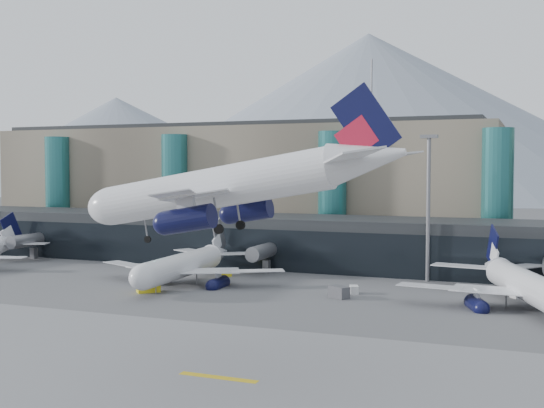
{
  "coord_description": "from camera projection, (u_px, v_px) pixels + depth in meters",
  "views": [
    {
      "loc": [
        47.83,
        -72.1,
        19.77
      ],
      "look_at": [
        7.02,
        32.0,
        13.91
      ],
      "focal_mm": 45.0,
      "sensor_mm": 36.0,
      "label": 1
    }
  ],
  "objects": [
    {
      "name": "jet_parked_right",
      "position": [
        518.0,
        273.0,
        98.89
      ],
      "size": [
        34.92,
        37.14,
        11.94
      ],
      "rotation": [
        0.0,
        0.0,
        1.91
      ],
      "color": "silver",
      "rests_on": "ground"
    },
    {
      "name": "veh_g",
      "position": [
        354.0,
        290.0,
        107.5
      ],
      "size": [
        1.92,
        2.45,
        1.25
      ],
      "primitive_type": "cube",
      "rotation": [
        0.0,
        0.0,
        -1.22
      ],
      "color": "silver",
      "rests_on": "ground"
    },
    {
      "name": "runway_markings",
      "position": [
        47.0,
        356.0,
        71.55
      ],
      "size": [
        128.0,
        1.0,
        0.02
      ],
      "color": "gold",
      "rests_on": "ground"
    },
    {
      "name": "terminal_main",
      "position": [
        239.0,
        185.0,
        177.48
      ],
      "size": [
        130.0,
        30.0,
        31.0
      ],
      "color": "gray",
      "rests_on": "ground"
    },
    {
      "name": "ground",
      "position": [
        127.0,
        326.0,
        85.5
      ],
      "size": [
        900.0,
        900.0,
        0.0
      ],
      "primitive_type": "plane",
      "color": "#515154",
      "rests_on": "ground"
    },
    {
      "name": "runway_strip",
      "position": [
        47.0,
        356.0,
        71.56
      ],
      "size": [
        400.0,
        40.0,
        0.04
      ],
      "primitive_type": "cube",
      "color": "slate",
      "rests_on": "ground"
    },
    {
      "name": "teal_towers",
      "position": [
        250.0,
        193.0,
        159.04
      ],
      "size": [
        116.4,
        19.4,
        46.0
      ],
      "color": "#26696A",
      "rests_on": "ground"
    },
    {
      "name": "mountain_ridge",
      "position": [
        486.0,
        127.0,
        430.59
      ],
      "size": [
        910.0,
        400.0,
        110.0
      ],
      "color": "gray",
      "rests_on": "ground"
    },
    {
      "name": "concourse",
      "position": [
        286.0,
        241.0,
        138.92
      ],
      "size": [
        170.0,
        27.0,
        10.0
      ],
      "color": "black",
      "rests_on": "ground"
    },
    {
      "name": "veh_c",
      "position": [
        339.0,
        292.0,
        103.89
      ],
      "size": [
        3.65,
        3.23,
        1.8
      ],
      "primitive_type": "cube",
      "rotation": [
        0.0,
        0.0,
        -0.59
      ],
      "color": "#47464B",
      "rests_on": "ground"
    },
    {
      "name": "veh_d",
      "position": [
        521.0,
        292.0,
        104.0
      ],
      "size": [
        3.2,
        3.03,
        1.64
      ],
      "primitive_type": "cube",
      "rotation": [
        0.0,
        0.0,
        0.7
      ],
      "color": "silver",
      "rests_on": "ground"
    },
    {
      "name": "veh_h",
      "position": [
        148.0,
        286.0,
        108.66
      ],
      "size": [
        3.88,
        3.83,
        1.97
      ],
      "primitive_type": "cube",
      "rotation": [
        0.0,
        0.0,
        0.77
      ],
      "color": "yellow",
      "rests_on": "ground"
    },
    {
      "name": "lightmast_mid",
      "position": [
        428.0,
        199.0,
        118.44
      ],
      "size": [
        3.0,
        1.2,
        25.6
      ],
      "color": "slate",
      "rests_on": "ground"
    },
    {
      "name": "hero_jet",
      "position": [
        245.0,
        174.0,
        63.57
      ],
      "size": [
        33.44,
        34.56,
        11.13
      ],
      "rotation": [
        0.0,
        -0.17,
        -0.02
      ],
      "color": "silver",
      "rests_on": "ground"
    },
    {
      "name": "veh_b",
      "position": [
        224.0,
        273.0,
        124.19
      ],
      "size": [
        2.46,
        2.85,
        1.4
      ],
      "primitive_type": "cube",
      "rotation": [
        0.0,
        0.0,
        1.09
      ],
      "color": "yellow",
      "rests_on": "ground"
    },
    {
      "name": "jet_parked_mid",
      "position": [
        190.0,
        256.0,
        118.55
      ],
      "size": [
        36.37,
        35.42,
        11.72
      ],
      "rotation": [
        0.0,
        0.0,
        1.61
      ],
      "color": "silver",
      "rests_on": "ground"
    }
  ]
}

